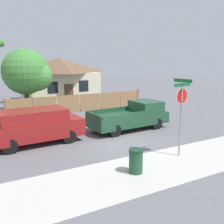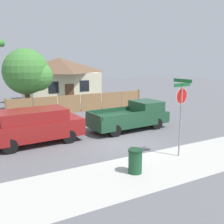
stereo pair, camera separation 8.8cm
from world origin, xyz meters
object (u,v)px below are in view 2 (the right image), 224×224
at_px(house, 60,79).
at_px(trash_bin, 135,161).
at_px(stop_sign, 181,104).
at_px(oak_tree, 28,73).
at_px(orange_pickup, 132,116).
at_px(red_suv, 35,125).

relative_size(house, trash_bin, 7.86).
bearing_deg(house, stop_sign, -91.28).
relative_size(oak_tree, trash_bin, 5.41).
relative_size(oak_tree, orange_pickup, 1.01).
xyz_separation_m(house, oak_tree, (-4.31, -5.43, 0.98)).
relative_size(house, red_suv, 1.55).
xyz_separation_m(house, stop_sign, (-0.41, -18.61, 0.11)).
bearing_deg(stop_sign, red_suv, 128.77).
distance_m(stop_sign, trash_bin, 3.44).
xyz_separation_m(oak_tree, trash_bin, (1.11, -13.73, -2.82)).
relative_size(oak_tree, stop_sign, 1.47).
xyz_separation_m(oak_tree, stop_sign, (3.89, -13.18, -0.86)).
distance_m(red_suv, trash_bin, 6.15).
height_order(house, stop_sign, house).
height_order(red_suv, orange_pickup, red_suv).
xyz_separation_m(orange_pickup, stop_sign, (-0.71, -5.03, 1.61)).
xyz_separation_m(house, orange_pickup, (0.29, -13.58, -1.50)).
bearing_deg(stop_sign, oak_tree, 98.34).
bearing_deg(red_suv, trash_bin, -68.15).
distance_m(house, red_suv, 14.83).
distance_m(red_suv, stop_sign, 7.47).
distance_m(house, oak_tree, 7.00).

